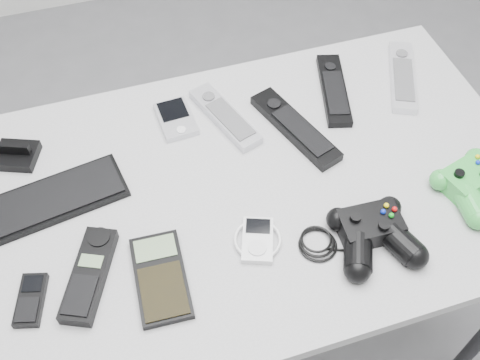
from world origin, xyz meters
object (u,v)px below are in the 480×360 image
object	(u,v)px
cordless_handset	(89,275)
desk	(263,200)
remote_silver_a	(225,116)
remote_silver_b	(402,76)
controller_black	(374,232)
mp3_player	(258,240)
pda	(176,118)
remote_black_a	(295,127)
mobile_phone	(31,300)
remote_black_b	(334,89)
pda_keyboard	(58,197)
controller_green	(475,182)
calculator	(161,277)

from	to	relation	value
cordless_handset	desk	bearing A→B (deg)	41.68
remote_silver_a	remote_silver_b	world-z (taller)	same
remote_silver_a	controller_black	size ratio (longest dim) A/B	0.77
desk	mp3_player	world-z (taller)	mp3_player
pda	remote_silver_b	world-z (taller)	remote_silver_b
remote_black_a	mobile_phone	size ratio (longest dim) A/B	2.52
pda	remote_silver_a	world-z (taller)	remote_silver_a
remote_black_b	cordless_handset	distance (m)	0.67
pda_keyboard	remote_silver_b	xyz separation A→B (m)	(0.80, 0.11, 0.00)
pda_keyboard	cordless_handset	size ratio (longest dim) A/B	1.44
remote_black_a	cordless_handset	size ratio (longest dim) A/B	1.35
remote_black_a	cordless_handset	world-z (taller)	cordless_handset
remote_black_a	remote_silver_b	bearing A→B (deg)	-4.11
controller_green	mp3_player	bearing A→B (deg)	162.62
cordless_handset	controller_black	bearing A→B (deg)	15.98
calculator	cordless_handset	bearing A→B (deg)	164.66
pda_keyboard	remote_black_b	world-z (taller)	remote_black_b
remote_black_a	remote_black_b	size ratio (longest dim) A/B	1.11
pda	cordless_handset	bearing A→B (deg)	-128.70
remote_silver_a	remote_black_b	bearing A→B (deg)	-16.90
remote_black_a	remote_black_b	xyz separation A→B (m)	(0.13, 0.08, -0.00)
remote_black_a	controller_black	distance (m)	0.30
remote_black_b	cordless_handset	xyz separation A→B (m)	(-0.60, -0.30, 0.00)
desk	calculator	bearing A→B (deg)	-148.25
pda	calculator	xyz separation A→B (m)	(-0.12, -0.36, -0.00)
remote_silver_b	calculator	distance (m)	0.73
remote_black_a	controller_green	world-z (taller)	controller_green
mp3_player	pda	bearing A→B (deg)	122.32
controller_green	cordless_handset	bearing A→B (deg)	161.97
remote_silver_a	remote_black_b	world-z (taller)	remote_silver_a
remote_black_a	calculator	world-z (taller)	remote_black_a
pda	mp3_player	distance (m)	0.35
remote_silver_a	cordless_handset	world-z (taller)	cordless_handset
pda	remote_black_b	distance (m)	0.36
desk	controller_black	distance (m)	0.25
mobile_phone	mp3_player	bearing A→B (deg)	14.96
calculator	remote_black_a	bearing A→B (deg)	39.71
remote_silver_b	pda_keyboard	bearing A→B (deg)	-147.88
pda	remote_black_b	size ratio (longest dim) A/B	0.51
calculator	mp3_player	bearing A→B (deg)	9.75
mp3_player	controller_black	world-z (taller)	controller_black
calculator	controller_black	distance (m)	0.39
remote_black_a	cordless_handset	xyz separation A→B (m)	(-0.47, -0.22, 0.00)
remote_silver_a	remote_black_b	size ratio (longest dim) A/B	0.94
remote_silver_a	cordless_handset	distance (m)	0.45
pda	pda_keyboard	bearing A→B (deg)	-156.34
mp3_player	controller_green	world-z (taller)	controller_green
mobile_phone	remote_silver_a	bearing A→B (deg)	50.87
pda_keyboard	remote_black_a	bearing A→B (deg)	-5.70
remote_silver_b	controller_green	xyz separation A→B (m)	(-0.02, -0.33, 0.01)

